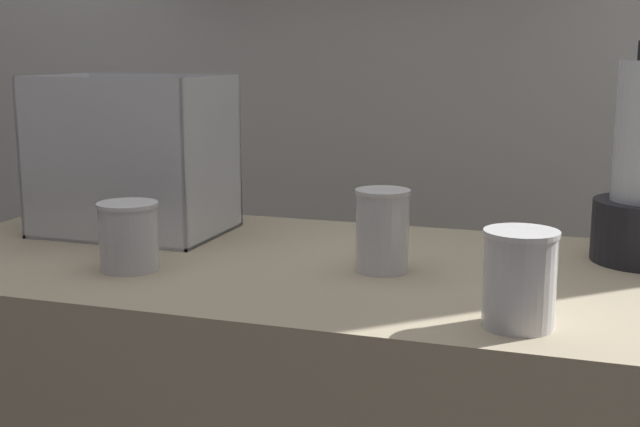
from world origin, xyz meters
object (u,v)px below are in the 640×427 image
juice_cup_carrot_far_left (129,241)px  juice_cup_beet_left (382,236)px  juice_cup_orange_middle (519,283)px  carrot_display_bin (133,183)px

juice_cup_carrot_far_left → juice_cup_beet_left: 0.39m
juice_cup_carrot_far_left → juice_cup_orange_middle: size_ratio=0.87×
carrot_display_bin → juice_cup_orange_middle: (0.74, -0.33, -0.04)m
carrot_display_bin → juice_cup_orange_middle: 0.81m
carrot_display_bin → juice_cup_beet_left: size_ratio=2.59×
juice_cup_carrot_far_left → juice_cup_beet_left: juice_cup_beet_left is taller
carrot_display_bin → juice_cup_carrot_far_left: carrot_display_bin is taller
carrot_display_bin → juice_cup_beet_left: (0.51, -0.13, -0.04)m
carrot_display_bin → juice_cup_orange_middle: carrot_display_bin is taller
juice_cup_carrot_far_left → carrot_display_bin: bearing=119.1°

